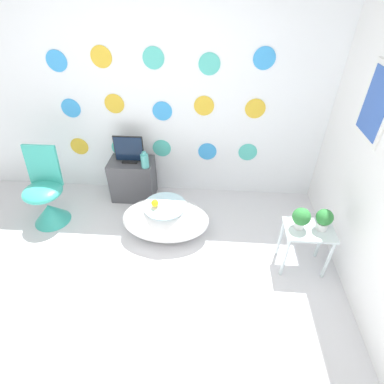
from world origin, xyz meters
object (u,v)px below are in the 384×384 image
(tv, at_px, (129,150))
(vase, at_px, (145,160))
(bathtub, at_px, (166,220))
(potted_plant_left, at_px, (301,218))
(potted_plant_right, at_px, (324,219))
(chair, at_px, (47,201))

(tv, distance_m, vase, 0.24)
(bathtub, distance_m, potted_plant_left, 1.39)
(bathtub, bearing_deg, potted_plant_left, -13.69)
(bathtub, height_order, potted_plant_right, potted_plant_right)
(tv, bearing_deg, vase, -28.89)
(potted_plant_right, bearing_deg, potted_plant_left, -179.64)
(bathtub, xyz_separation_m, chair, (-1.38, 0.14, 0.06))
(vase, height_order, potted_plant_right, vase)
(vase, bearing_deg, potted_plant_right, -25.90)
(tv, bearing_deg, potted_plant_left, -28.73)
(tv, relative_size, potted_plant_left, 1.63)
(chair, xyz_separation_m, potted_plant_right, (2.87, -0.46, 0.34))
(chair, height_order, potted_plant_right, chair)
(bathtub, xyz_separation_m, potted_plant_left, (1.29, -0.31, 0.40))
(bathtub, bearing_deg, chair, 174.04)
(tv, xyz_separation_m, vase, (0.21, -0.11, -0.06))
(chair, distance_m, potted_plant_right, 2.93)
(bathtub, xyz_separation_m, potted_plant_right, (1.49, -0.31, 0.40))
(chair, relative_size, potted_plant_left, 4.21)
(bathtub, xyz_separation_m, vase, (-0.30, 0.56, 0.39))
(tv, bearing_deg, chair, -148.68)
(vase, relative_size, potted_plant_left, 0.92)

